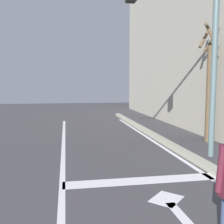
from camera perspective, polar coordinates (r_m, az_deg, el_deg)
lane_line_center at (r=4.91m, az=-10.70°, el=-17.76°), size 0.12×20.00×0.01m
lane_line_curbside at (r=5.74m, az=22.94°, el=-14.54°), size 0.12×20.00×0.01m
stop_bar at (r=5.67m, az=6.48°, el=-14.37°), size 3.23×0.40×0.01m
lane_arrow_stem at (r=4.21m, az=16.15°, el=-22.11°), size 0.16×1.40×0.01m
lane_arrow_head at (r=4.91m, az=11.58°, el=-17.77°), size 0.71×0.71×0.01m
traffic_signal_mast at (r=7.33m, az=13.86°, el=17.24°), size 4.66×0.34×4.96m
roadside_tree at (r=9.65m, az=20.36°, el=4.74°), size 1.01×1.01×4.24m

